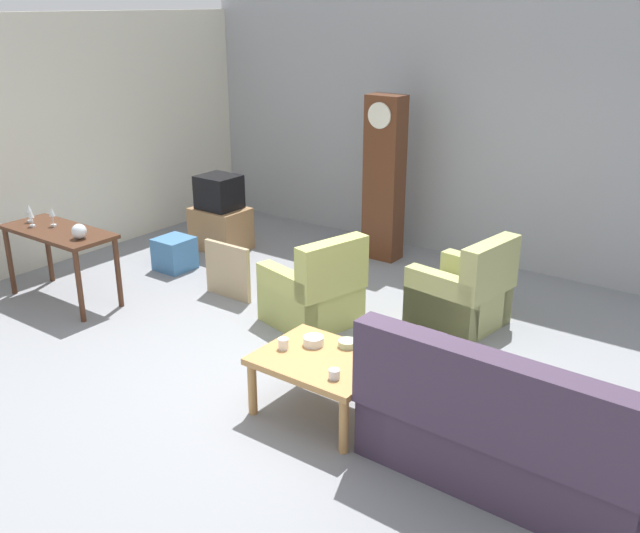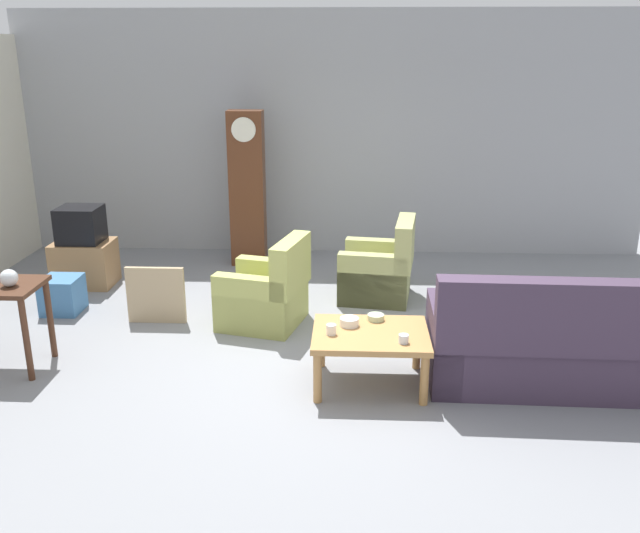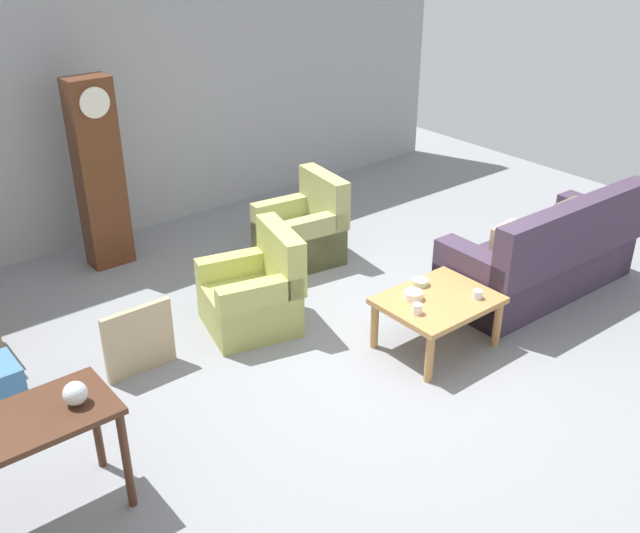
{
  "view_description": "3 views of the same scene",
  "coord_description": "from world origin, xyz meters",
  "views": [
    {
      "loc": [
        3.26,
        -4.25,
        3.0
      ],
      "look_at": [
        -0.16,
        0.39,
        0.83
      ],
      "focal_mm": 39.92,
      "sensor_mm": 36.0,
      "label": 1
    },
    {
      "loc": [
        0.28,
        -5.59,
        2.73
      ],
      "look_at": [
        -0.0,
        0.27,
        0.82
      ],
      "focal_mm": 38.11,
      "sensor_mm": 36.0,
      "label": 2
    },
    {
      "loc": [
        -3.7,
        -3.96,
        3.52
      ],
      "look_at": [
        -0.15,
        0.45,
        0.63
      ],
      "focal_mm": 40.84,
      "sensor_mm": 36.0,
      "label": 3
    }
  ],
  "objects": [
    {
      "name": "console_table_dark",
      "position": [
        -3.06,
        -0.23,
        0.67
      ],
      "size": [
        1.3,
        0.56,
        0.78
      ],
      "color": "#472819",
      "rests_on": "ground_plane"
    },
    {
      "name": "glass_dome_cloche",
      "position": [
        -2.63,
        -0.28,
        0.86
      ],
      "size": [
        0.15,
        0.15,
        0.15
      ],
      "primitive_type": "sphere",
      "color": "silver",
      "rests_on": "console_table_dark"
    },
    {
      "name": "couch_floral",
      "position": [
        2.0,
        -0.37,
        0.35
      ],
      "size": [
        2.12,
        0.92,
        1.04
      ],
      "color": "#423347",
      "rests_on": "ground_plane"
    },
    {
      "name": "bowl_shallow_green",
      "position": [
        0.5,
        -0.15,
        0.5
      ],
      "size": [
        0.15,
        0.15,
        0.05
      ],
      "primitive_type": "cylinder",
      "color": "#B2C69E",
      "rests_on": "coffee_table_wood"
    },
    {
      "name": "ground_plane",
      "position": [
        0.0,
        0.0,
        0.0
      ],
      "size": [
        10.4,
        10.4,
        0.0
      ],
      "primitive_type": "plane",
      "color": "gray"
    },
    {
      "name": "garage_door_wall",
      "position": [
        0.0,
        3.6,
        1.6
      ],
      "size": [
        8.4,
        0.16,
        3.2
      ],
      "primitive_type": "cube",
      "color": "#9EA0A5",
      "rests_on": "ground_plane"
    },
    {
      "name": "framed_picture_leaning",
      "position": [
        -1.72,
        0.85,
        0.3
      ],
      "size": [
        0.6,
        0.05,
        0.6
      ],
      "primitive_type": "cube",
      "color": "tan",
      "rests_on": "ground_plane"
    },
    {
      "name": "coffee_table_wood",
      "position": [
        0.45,
        -0.41,
        0.41
      ],
      "size": [
        0.96,
        0.76,
        0.48
      ],
      "color": "#B27F47",
      "rests_on": "ground_plane"
    },
    {
      "name": "armchair_olive_near",
      "position": [
        -0.58,
        0.87,
        0.31
      ],
      "size": [
        0.95,
        0.93,
        0.92
      ],
      "color": "tan",
      "rests_on": "ground_plane"
    },
    {
      "name": "grandfather_clock",
      "position": [
        -1.06,
        2.91,
        1.0
      ],
      "size": [
        0.44,
        0.3,
        1.98
      ],
      "color": "#562D19",
      "rests_on": "ground_plane"
    },
    {
      "name": "bowl_white_stacked",
      "position": [
        0.27,
        -0.28,
        0.51
      ],
      "size": [
        0.16,
        0.16,
        0.07
      ],
      "primitive_type": "cylinder",
      "color": "white",
      "rests_on": "coffee_table_wood"
    },
    {
      "name": "armchair_olive_far",
      "position": [
        0.6,
        1.69,
        0.31
      ],
      "size": [
        0.88,
        0.86,
        0.92
      ],
      "color": "tan",
      "rests_on": "ground_plane"
    },
    {
      "name": "cup_white_porcelain",
      "position": [
        0.12,
        -0.47,
        0.52
      ],
      "size": [
        0.08,
        0.08,
        0.09
      ],
      "primitive_type": "cylinder",
      "color": "white",
      "rests_on": "coffee_table_wood"
    },
    {
      "name": "cup_blue_rimmed",
      "position": [
        0.71,
        -0.61,
        0.51
      ],
      "size": [
        0.08,
        0.08,
        0.07
      ],
      "primitive_type": "cylinder",
      "color": "silver",
      "rests_on": "coffee_table_wood"
    }
  ]
}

